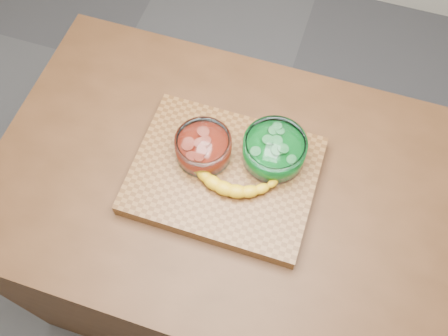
% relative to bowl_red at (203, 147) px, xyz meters
% --- Properties ---
extents(ground, '(3.50, 3.50, 0.00)m').
position_rel_bowl_red_xyz_m(ground, '(0.06, -0.03, -0.97)').
color(ground, '#4F4F53').
rests_on(ground, ground).
extents(counter, '(1.20, 0.80, 0.90)m').
position_rel_bowl_red_xyz_m(counter, '(0.06, -0.03, -0.52)').
color(counter, '#482A15').
rests_on(counter, ground).
extents(cutting_board, '(0.45, 0.35, 0.04)m').
position_rel_bowl_red_xyz_m(cutting_board, '(0.06, -0.03, -0.05)').
color(cutting_board, brown).
rests_on(cutting_board, counter).
extents(bowl_red, '(0.14, 0.14, 0.06)m').
position_rel_bowl_red_xyz_m(bowl_red, '(0.00, 0.00, 0.00)').
color(bowl_red, white).
rests_on(bowl_red, cutting_board).
extents(bowl_green, '(0.16, 0.16, 0.07)m').
position_rel_bowl_red_xyz_m(bowl_green, '(0.17, 0.04, 0.00)').
color(bowl_green, white).
rests_on(bowl_green, cutting_board).
extents(banana, '(0.26, 0.12, 0.04)m').
position_rel_bowl_red_xyz_m(banana, '(0.09, -0.05, -0.01)').
color(banana, gold).
rests_on(banana, cutting_board).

